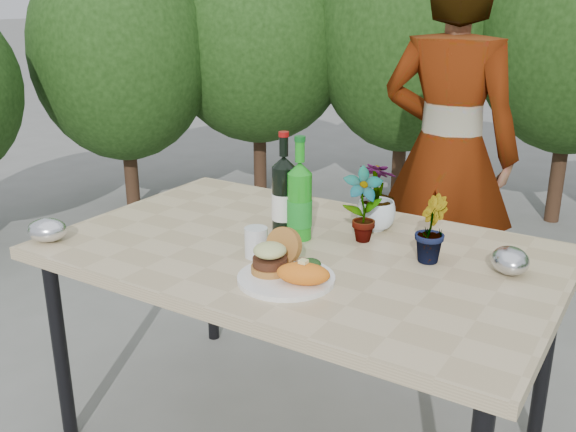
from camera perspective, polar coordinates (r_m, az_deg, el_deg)
The scene contains 17 objects.
patio_table at distance 2.10m, azimuth 1.16°, elevation -4.24°, with size 1.60×1.00×0.75m.
shrub_hedge at distance 3.55m, azimuth 17.42°, elevation 12.77°, with size 6.89×5.07×2.28m.
dinner_plate at distance 1.83m, azimuth -0.16°, elevation -5.57°, with size 0.28×0.28×0.01m, color white.
burger_stack at distance 1.85m, azimuth -1.30°, elevation -3.50°, with size 0.11×0.16×0.11m.
sweet_potato at distance 1.77m, azimuth 1.37°, elevation -5.15°, with size 0.15×0.08×0.06m, color orange.
grilled_veg at distance 1.89m, azimuth 1.78°, elevation -4.14°, with size 0.08×0.05×0.03m.
wine_bottle at distance 2.17m, azimuth -0.37°, elevation 1.80°, with size 0.08×0.08×0.35m.
sparkling_water at distance 2.11m, azimuth 1.04°, elevation 1.25°, with size 0.08×0.08×0.35m.
plastic_cup at distance 1.99m, azimuth -2.85°, elevation -2.35°, with size 0.07×0.07×0.10m, color silver.
seedling_left at distance 2.10m, azimuth 6.67°, elevation 0.95°, with size 0.13×0.09×0.25m, color #1F551D.
seedling_mid at distance 1.98m, azimuth 12.51°, elevation -1.13°, with size 0.11×0.09×0.20m, color #29541C.
seedling_right at distance 2.28m, azimuth 7.94°, elevation 2.05°, with size 0.13×0.13×0.23m, color #27521C.
blue_bowl at distance 2.23m, azimuth 7.83°, elevation 0.06°, with size 0.13×0.13×0.10m, color silver.
foil_packet_left at distance 2.26m, azimuth -20.62°, elevation -1.17°, with size 0.13×0.11×0.08m, color silver.
foil_packet_right at distance 1.98m, azimuth 19.14°, elevation -3.75°, with size 0.13×0.11×0.08m, color #B7BABF.
person at distance 2.97m, azimuth 14.02°, elevation 5.46°, with size 0.62×0.41×1.71m, color #965B4B.
terracotta_pot at distance 4.68m, azimuth -3.95°, elevation 0.90°, with size 0.17×0.17×0.14m.
Camera 1 is at (0.98, -1.66, 1.52)m, focal length 40.00 mm.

